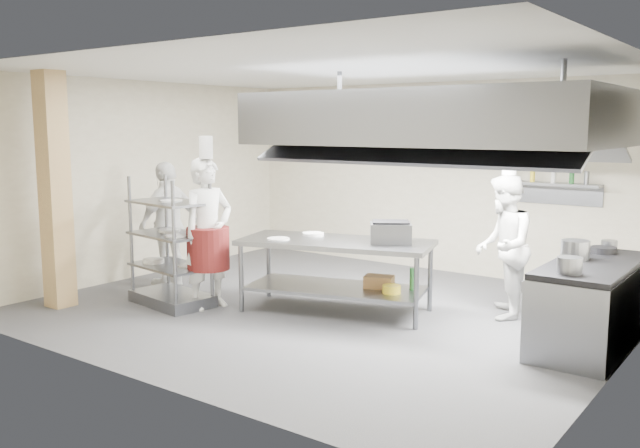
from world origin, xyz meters
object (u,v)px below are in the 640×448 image
Objects in this scene: chef_head at (208,234)px; griddle at (391,233)px; cooking_range at (591,307)px; island at (336,276)px; stockpot at (575,250)px; chef_line at (503,246)px; chef_plating at (169,224)px; pass_rack at (170,241)px.

chef_head is 3.92× the size of griddle.
cooking_range is 1.04× the size of chef_head.
island is 1.71m from chef_head.
cooking_range is at bearing -62.99° from chef_head.
chef_head is 4.37m from stockpot.
island is 2.99m from cooking_range.
chef_line reaches higher than cooking_range.
pass_rack is at bearing 48.14° from chef_plating.
chef_plating is (-4.51, -1.29, 0.03)m from chef_line.
cooking_range is 1.14× the size of chef_line.
cooking_range is 1.10× the size of chef_plating.
chef_plating is (-1.31, 0.50, -0.05)m from chef_head.
chef_line reaches higher than stockpot.
chef_head is 6.48× the size of stockpot.
chef_plating reaches higher than griddle.
stockpot is at bearing 45.90° from chef_line.
chef_plating is at bearing -171.14° from stockpot.
pass_rack is at bearing -81.55° from chef_line.
island is 4.85× the size of griddle.
chef_plating reaches higher than cooking_range.
chef_line reaches higher than griddle.
pass_rack is 2.85m from griddle.
pass_rack is 0.95× the size of chef_line.
cooking_range is 0.62m from stockpot.
island is at bearing 94.64° from chef_plating.
chef_head is (0.51, 0.18, 0.13)m from pass_rack.
cooking_range is at bearing -12.85° from stockpot.
pass_rack reaches higher than stockpot.
island is 1.24× the size of chef_head.
pass_rack is 0.55m from chef_head.
chef_line is at bearing 157.48° from cooking_range.
pass_rack is 1.06m from chef_plating.
island is at bearing 168.45° from griddle.
island is 1.43× the size of pass_rack.
chef_plating is at bearing 170.07° from island.
pass_rack is at bearing -169.19° from island.
griddle is (2.57, 1.23, 0.20)m from pass_rack.
cooking_range is at bearing 96.60° from chef_plating.
chef_plating is at bearing 156.22° from griddle.
griddle is (-2.31, -0.26, 0.61)m from cooking_range.
chef_line is 1.06m from stockpot.
pass_rack is at bearing 119.98° from chef_head.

